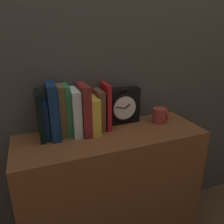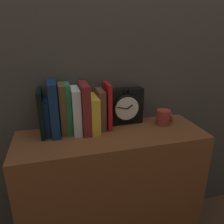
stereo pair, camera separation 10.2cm
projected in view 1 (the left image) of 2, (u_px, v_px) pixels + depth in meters
The scene contains 14 objects.
wall_back at pixel (98, 4), 1.01m from camera, with size 6.00×0.05×2.60m.
bookshelf at pixel (112, 193), 1.18m from camera, with size 0.92×0.32×0.71m.
clock at pixel (122, 106), 1.16m from camera, with size 0.19×0.07×0.20m.
book_slot0_black at pixel (40, 116), 0.98m from camera, with size 0.02×0.14×0.22m.
book_slot1_navy at pixel (45, 120), 1.01m from camera, with size 0.02×0.12×0.17m.
book_slot2_navy at pixel (53, 111), 0.99m from camera, with size 0.04×0.14×0.26m.
book_slot3_brown at pixel (61, 111), 1.02m from camera, with size 0.03×0.11×0.24m.
book_slot4_green at pixel (67, 110), 1.03m from camera, with size 0.02×0.11×0.24m.
book_slot5_white at pixel (75, 112), 1.03m from camera, with size 0.04×0.14×0.22m.
book_slot6_maroon at pixel (84, 109), 1.04m from camera, with size 0.04×0.16×0.24m.
book_slot7_yellow at pixel (92, 114), 1.06m from camera, with size 0.04×0.15×0.18m.
book_slot8_brown at pixel (99, 110), 1.09m from camera, with size 0.03×0.12×0.20m.
book_slot9_red at pixel (105, 106), 1.09m from camera, with size 0.02×0.12×0.23m.
mug at pixel (160, 115), 1.18m from camera, with size 0.08×0.07×0.08m.
Camera 1 is at (-0.34, -0.89, 1.18)m, focal length 35.00 mm.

